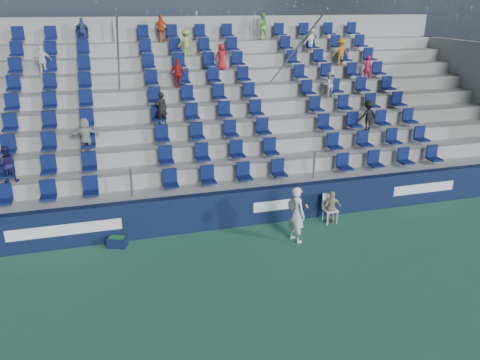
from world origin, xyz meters
The scene contains 7 objects.
ground centered at (0.00, 0.00, 0.00)m, with size 70.00×70.00×0.00m, color #2E6C4C.
sponsor_wall centered at (0.00, 3.15, 0.60)m, with size 24.00×0.32×1.20m.
grandstand centered at (0.00, 8.24, 2.14)m, with size 24.00×8.17×6.63m.
tennis_player centered at (1.62, 1.68, 0.88)m, with size 0.71×0.75×1.75m.
line_judge_chair centered at (3.18, 2.65, 0.55)m, with size 0.42×0.43×0.96m.
line_judge centered at (3.18, 2.50, 0.56)m, with size 0.65×0.27×1.11m, color tan.
ball_bin centered at (-3.58, 2.75, 0.17)m, with size 0.64×0.53×0.31m.
Camera 1 is at (-3.37, -10.01, 6.78)m, focal length 35.00 mm.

